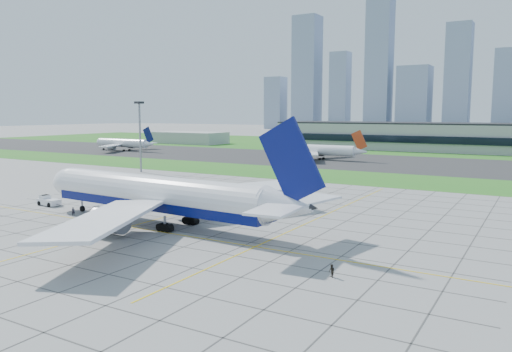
{
  "coord_description": "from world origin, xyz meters",
  "views": [
    {
      "loc": [
        57.98,
        -69.9,
        21.66
      ],
      "look_at": [
        -0.15,
        29.13,
        7.0
      ],
      "focal_mm": 35.0,
      "sensor_mm": 36.0,
      "label": 1
    }
  ],
  "objects": [
    {
      "name": "grass_far",
      "position": [
        0.0,
        255.0,
        0.02
      ],
      "size": [
        700.0,
        145.0,
        0.04
      ],
      "primitive_type": "cube",
      "color": "#287020",
      "rests_on": "ground"
    },
    {
      "name": "grass_median",
      "position": [
        0.0,
        90.0,
        0.02
      ],
      "size": [
        700.0,
        35.0,
        0.04
      ],
      "primitive_type": "cube",
      "color": "#287020",
      "rests_on": "ground"
    },
    {
      "name": "crew_far",
      "position": [
        34.39,
        -9.97,
        0.89
      ],
      "size": [
        1.1,
        1.09,
        1.79
      ],
      "primitive_type": "imported",
      "rotation": [
        0.0,
        0.0,
        -0.75
      ],
      "color": "black",
      "rests_on": "ground"
    },
    {
      "name": "distant_jet_0",
      "position": [
        -150.05,
        135.81,
        4.49
      ],
      "size": [
        40.62,
        42.66,
        14.08
      ],
      "color": "white",
      "rests_on": "ground"
    },
    {
      "name": "light_mast",
      "position": [
        -70.0,
        65.0,
        16.18
      ],
      "size": [
        2.5,
        2.5,
        25.6
      ],
      "color": "gray",
      "rests_on": "ground"
    },
    {
      "name": "city_skyline",
      "position": [
        -8.71,
        520.0,
        59.09
      ],
      "size": [
        523.0,
        32.4,
        160.0
      ],
      "color": "#8595AE",
      "rests_on": "ground"
    },
    {
      "name": "service_block",
      "position": [
        -160.0,
        210.0,
        4.0
      ],
      "size": [
        50.0,
        25.0,
        8.0
      ],
      "primitive_type": "cube",
      "color": "#B7B7B2",
      "rests_on": "ground"
    },
    {
      "name": "apron_markings",
      "position": [
        0.43,
        11.09,
        0.02
      ],
      "size": [
        120.0,
        130.0,
        0.03
      ],
      "color": "#474744",
      "rests_on": "ground"
    },
    {
      "name": "ground",
      "position": [
        0.0,
        0.0,
        0.0
      ],
      "size": [
        1400.0,
        1400.0,
        0.0
      ],
      "primitive_type": "plane",
      "color": "gray",
      "rests_on": "ground"
    },
    {
      "name": "pushback_tug",
      "position": [
        -42.39,
        4.75,
        1.04
      ],
      "size": [
        8.5,
        3.24,
        2.35
      ],
      "rotation": [
        0.0,
        0.0,
        -0.06
      ],
      "color": "white",
      "rests_on": "ground"
    },
    {
      "name": "crew_near",
      "position": [
        -27.59,
        -0.33,
        0.92
      ],
      "size": [
        0.73,
        0.8,
        1.83
      ],
      "primitive_type": "imported",
      "rotation": [
        0.0,
        0.0,
        0.99
      ],
      "color": "black",
      "rests_on": "ground"
    },
    {
      "name": "distant_jet_1",
      "position": [
        -34.26,
        142.73,
        4.49
      ],
      "size": [
        43.21,
        42.66,
        14.08
      ],
      "color": "white",
      "rests_on": "ground"
    },
    {
      "name": "airliner",
      "position": [
        -6.55,
        2.57,
        5.76
      ],
      "size": [
        66.97,
        67.73,
        21.07
      ],
      "rotation": [
        0.0,
        0.0,
        -0.06
      ],
      "color": "white",
      "rests_on": "ground"
    },
    {
      "name": "asphalt_taxiway",
      "position": [
        0.0,
        145.0,
        0.03
      ],
      "size": [
        700.0,
        75.0,
        0.04
      ],
      "primitive_type": "cube",
      "color": "#383838",
      "rests_on": "ground"
    },
    {
      "name": "terminal",
      "position": [
        40.0,
        229.87,
        7.89
      ],
      "size": [
        260.0,
        43.0,
        15.8
      ],
      "color": "#B7B7B2",
      "rests_on": "ground"
    }
  ]
}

